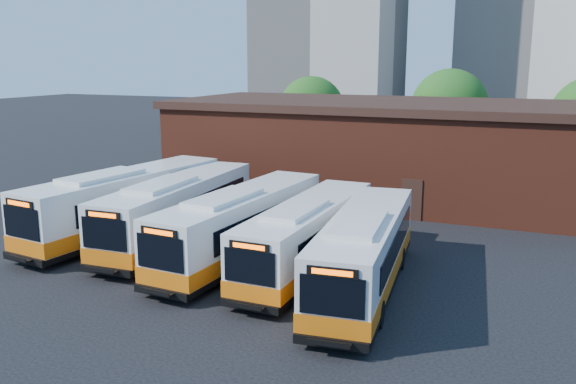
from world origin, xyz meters
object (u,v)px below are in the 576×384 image
at_px(bus_midwest, 241,228).
at_px(bus_mideast, 308,238).
at_px(bus_west, 178,213).
at_px(transit_worker, 317,310).
at_px(bus_east, 364,255).
at_px(bus_farwest, 126,205).

xyz_separation_m(bus_midwest, bus_mideast, (3.33, -0.14, -0.08)).
xyz_separation_m(bus_west, transit_worker, (10.15, -7.30, -0.67)).
bearing_deg(bus_mideast, bus_east, -25.45).
height_order(bus_farwest, bus_east, bus_farwest).
distance_m(bus_west, transit_worker, 12.52).
relative_size(bus_farwest, transit_worker, 7.58).
height_order(bus_east, transit_worker, bus_east).
xyz_separation_m(bus_west, bus_east, (10.51, -2.84, -0.06)).
bearing_deg(transit_worker, bus_mideast, 0.02).
height_order(bus_midwest, bus_east, bus_midwest).
bearing_deg(bus_midwest, bus_west, 167.85).
height_order(bus_farwest, bus_west, bus_farwest).
xyz_separation_m(bus_midwest, transit_worker, (5.95, -6.07, -0.65)).
height_order(bus_farwest, bus_midwest, bus_farwest).
bearing_deg(bus_west, bus_midwest, -18.69).
bearing_deg(bus_east, bus_west, 158.99).
bearing_deg(bus_west, bus_farwest, 177.56).
bearing_deg(bus_midwest, bus_farwest, 174.74).
height_order(bus_midwest, transit_worker, bus_midwest).
bearing_deg(bus_mideast, bus_west, 170.56).
distance_m(bus_mideast, transit_worker, 6.51).
xyz_separation_m(bus_east, transit_worker, (-0.35, -4.46, -0.61)).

